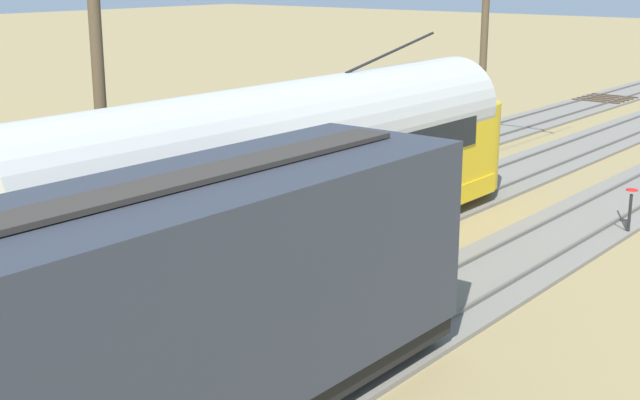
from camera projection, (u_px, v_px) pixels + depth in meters
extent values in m
plane|color=#937F51|center=(281.00, 265.00, 20.70)|extent=(220.00, 220.00, 0.00)
cube|color=slate|center=(434.00, 305.00, 18.14)|extent=(2.80, 80.00, 0.10)
cube|color=#59544C|center=(405.00, 293.00, 18.55)|extent=(0.07, 80.00, 0.08)
cube|color=#59544C|center=(464.00, 309.00, 17.68)|extent=(0.07, 80.00, 0.08)
cube|color=slate|center=(281.00, 263.00, 20.69)|extent=(2.80, 80.00, 0.10)
cube|color=#59544C|center=(259.00, 254.00, 21.10)|extent=(0.07, 80.00, 0.08)
cube|color=#59544C|center=(304.00, 266.00, 20.23)|extent=(0.07, 80.00, 0.08)
cube|color=slate|center=(162.00, 231.00, 23.25)|extent=(2.80, 80.00, 0.10)
cube|color=#59544C|center=(144.00, 223.00, 23.66)|extent=(0.07, 80.00, 0.08)
cube|color=#59544C|center=(180.00, 233.00, 22.79)|extent=(0.07, 80.00, 0.08)
cube|color=#382819|center=(614.00, 96.00, 47.30)|extent=(2.50, 0.24, 0.08)
cube|color=#382819|center=(610.00, 97.00, 46.81)|extent=(2.50, 0.24, 0.08)
cube|color=#382819|center=(605.00, 99.00, 46.33)|extent=(2.50, 0.24, 0.08)
cube|color=#382819|center=(600.00, 100.00, 45.84)|extent=(2.50, 0.24, 0.08)
cube|color=#382819|center=(596.00, 101.00, 45.35)|extent=(2.50, 0.24, 0.08)
cube|color=gold|center=(284.00, 236.00, 20.61)|extent=(2.65, 15.83, 0.55)
cube|color=gold|center=(283.00, 205.00, 20.41)|extent=(2.55, 15.83, 0.95)
cube|color=gold|center=(283.00, 163.00, 20.16)|extent=(2.55, 15.83, 1.05)
cylinder|color=#B7B7B2|center=(283.00, 141.00, 20.02)|extent=(2.65, 15.51, 2.65)
cylinder|color=gold|center=(456.00, 144.00, 26.26)|extent=(2.55, 2.55, 2.55)
cube|color=black|center=(242.00, 156.00, 20.94)|extent=(0.04, 13.29, 0.80)
cube|color=black|center=(327.00, 171.00, 19.37)|extent=(0.04, 13.29, 0.80)
cylinder|color=black|center=(392.00, 52.00, 22.86)|extent=(0.07, 3.97, 0.82)
cylinder|color=black|center=(87.00, 295.00, 17.27)|extent=(0.10, 0.76, 0.76)
cylinder|color=black|center=(134.00, 313.00, 16.40)|extent=(0.10, 0.76, 0.76)
cylinder|color=black|center=(382.00, 195.00, 24.89)|extent=(0.10, 0.76, 0.76)
cylinder|color=black|center=(425.00, 203.00, 24.02)|extent=(0.10, 0.76, 0.76)
cube|color=#2D333D|center=(132.00, 314.00, 11.72)|extent=(2.90, 12.27, 3.20)
cube|color=#332D28|center=(124.00, 194.00, 11.29)|extent=(0.70, 11.04, 0.08)
cube|color=black|center=(66.00, 306.00, 12.68)|extent=(0.06, 2.20, 2.56)
cylinder|color=black|center=(299.00, 323.00, 15.83)|extent=(0.10, 0.84, 0.84)
cylinder|color=black|center=(363.00, 344.00, 14.96)|extent=(0.10, 0.84, 0.84)
cylinder|color=black|center=(30.00, 236.00, 20.93)|extent=(0.10, 0.84, 0.84)
cylinder|color=black|center=(66.00, 248.00, 20.06)|extent=(0.10, 0.84, 0.84)
cylinder|color=#4C3D28|center=(483.00, 61.00, 32.85)|extent=(0.28, 0.28, 6.82)
cylinder|color=#4C3D28|center=(102.00, 124.00, 19.65)|extent=(0.28, 0.28, 6.82)
cylinder|color=black|center=(630.00, 215.00, 22.94)|extent=(0.08, 0.08, 1.10)
cylinder|color=red|center=(632.00, 190.00, 22.77)|extent=(0.30, 0.30, 0.03)
cylinder|color=#262626|center=(622.00, 221.00, 23.10)|extent=(0.33, 0.04, 0.54)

